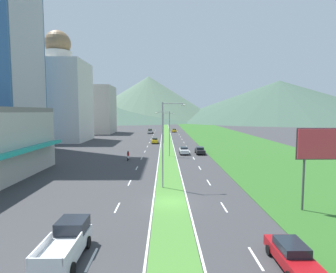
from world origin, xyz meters
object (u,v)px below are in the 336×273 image
car_0 (200,150)px  pickup_truck_0 (66,243)px  car_6 (184,150)px  car_2 (155,141)px  billboard_roadside (323,148)px  street_lamp_far (165,125)px  street_lamp_mid (168,130)px  car_1 (150,132)px  car_3 (292,255)px  car_4 (150,131)px  street_lamp_near (165,140)px  motorcycle_rider (128,156)px  car_5 (174,130)px

car_0 → pickup_truck_0: 44.83m
car_6 → car_2: bearing=-161.0°
billboard_roadside → car_6: size_ratio=1.66×
car_6 → street_lamp_far: bearing=-168.7°
billboard_roadside → car_0: bearing=101.1°
street_lamp_mid → car_6: street_lamp_mid is taller
street_lamp_far → car_1: (-6.04, 34.94, -4.36)m
car_1 → car_3: bearing=-172.3°
street_lamp_mid → car_1: size_ratio=2.10×
car_1 → car_3: size_ratio=0.92×
billboard_roadside → car_4: bearing=102.1°
car_0 → car_6: bearing=-88.2°
car_2 → car_6: bearing=-161.0°
billboard_roadside → car_2: billboard_roadside is taller
car_4 → car_6: bearing=-170.4°
car_3 → car_6: bearing=-175.6°
car_1 → car_4: size_ratio=0.97×
street_lamp_near → pickup_truck_0: 17.82m
street_lamp_far → car_0: street_lamp_far is taller
street_lamp_near → car_1: street_lamp_near is taller
billboard_roadside → car_4: 98.65m
pickup_truck_0 → motorcycle_rider: bearing=1.2°
car_3 → pickup_truck_0: pickup_truck_0 is taller
street_lamp_mid → car_2: size_ratio=2.28×
car_2 → car_6: 21.23m
car_1 → car_6: bearing=-169.6°
car_5 → car_6: size_ratio=0.95×
billboard_roadside → car_1: (-20.37, 90.00, -5.03)m
car_4 → car_6: 62.74m
billboard_roadside → car_3: 12.62m
street_lamp_mid → car_5: bearing=87.0°
car_0 → car_1: (-13.61, 55.42, -0.00)m
street_lamp_mid → street_lamp_far: bearing=91.5°
street_lamp_near → billboard_roadside: (14.32, -7.90, -0.01)m
car_2 → car_3: size_ratio=0.85×
car_6 → street_lamp_near: bearing=-8.8°
billboard_roadside → street_lamp_near: bearing=151.1°
car_1 → motorcycle_rider: bearing=179.2°
billboard_roadside → motorcycle_rider: bearing=128.3°
car_3 → car_4: car_4 is taller
billboard_roadside → car_1: billboard_roadside is taller
car_4 → motorcycle_rider: size_ratio=2.25×
billboard_roadside → pickup_truck_0: billboard_roadside is taller
car_0 → street_lamp_near: bearing=-15.8°
car_1 → car_0: bearing=-166.2°
car_3 → pickup_truck_0: bearing=-95.0°
street_lamp_far → pickup_truck_0: street_lamp_far is taller
car_1 → car_6: size_ratio=0.95×
billboard_roadside → motorcycle_rider: (-21.21, 26.85, -5.05)m
billboard_roadside → car_6: 36.30m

